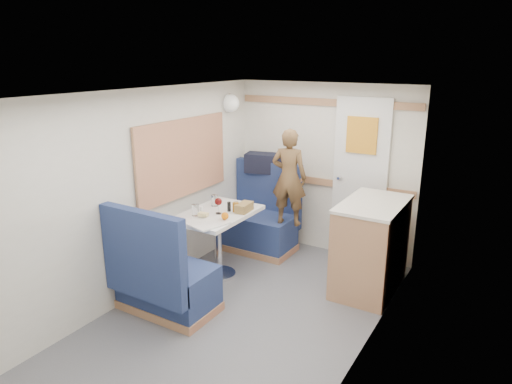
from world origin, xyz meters
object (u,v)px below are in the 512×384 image
Objects in this scene: dome_light at (231,103)px; galley_counter at (370,246)px; salt_grinder at (201,210)px; tumbler_left at (195,210)px; tumbler_mid at (215,201)px; bread_loaf at (244,207)px; person at (289,177)px; pepper_grinder at (229,207)px; dinette_table at (218,226)px; wine_glass at (218,202)px; bench_far at (260,225)px; bench_near at (163,282)px; tray at (209,224)px; orange_fruit at (225,216)px; duffel_bag at (266,163)px; beer_glass at (236,207)px; cheese_block at (203,214)px.

dome_light is 0.22× the size of galley_counter.
tumbler_left is at bearing -109.24° from salt_grinder.
tumbler_mid is 0.57× the size of bread_loaf.
person is 0.77m from pepper_grinder.
dinette_table is 0.28m from wine_glass.
dinette_table is at bearing -65.35° from dome_light.
person reaches higher than pepper_grinder.
bench_far is 0.87m from tumbler_mid.
bench_near is 1.14m from tumbler_mid.
pepper_grinder reaches higher than tray.
bread_loaf is (0.23, 1.03, 0.46)m from bench_near.
tumbler_mid is (-0.15, -0.71, 0.48)m from bench_far.
tumbler_mid is (-0.37, 0.34, 0.01)m from orange_fruit.
duffel_bag is at bearing 85.06° from tumbler_mid.
bench_far and bench_near have the same top height.
duffel_bag is at bearing 91.85° from bench_near.
bench_near is 0.86m from orange_fruit.
bench_near is 6.25× the size of wine_glass.
galley_counter is 1.74m from salt_grinder.
orange_fruit reaches higher than dinette_table.
duffel_bag is at bearing 102.20° from beer_glass.
person is 1.12m from tumbler_left.
wine_glass is 2.03× the size of salt_grinder.
tumbler_left is (-0.59, -0.93, -0.21)m from person.
beer_glass is 0.36m from salt_grinder.
dinette_table is 0.96m from person.
cheese_block is 0.58× the size of wine_glass.
dinette_table is at bearing -46.44° from tumbler_mid.
dinette_table is 0.88× the size of bench_far.
orange_fruit is at bearing 65.79° from person.
dome_light is at bearing 114.08° from tray.
dinette_table is 0.36m from orange_fruit.
cheese_block is (-0.25, -0.02, -0.02)m from orange_fruit.
tumbler_left is 1.46× the size of salt_grinder.
dome_light is (-0.39, -0.01, 1.45)m from bench_far.
tumbler_left is (-0.13, 0.66, 0.48)m from bench_near.
galley_counter is at bearing -9.18° from dome_light.
salt_grinder is (-1.57, -0.68, 0.30)m from galley_counter.
salt_grinder is at bearing 98.32° from bench_near.
tray is 4.10× the size of salt_grinder.
bench_far is 0.87m from bread_loaf.
orange_fruit is 0.91× the size of salt_grinder.
dome_light reaches higher than galley_counter.
wine_glass is at bearing -45.26° from tumbler_mid.
tray is 0.45m from beer_glass.
dome_light is at bearing 120.63° from orange_fruit.
wine_glass reaches higher than beer_glass.
beer_glass is at bearing 42.51° from salt_grinder.
bread_loaf is (0.22, 0.16, 0.20)m from dinette_table.
cheese_block is at bearing -174.37° from orange_fruit.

